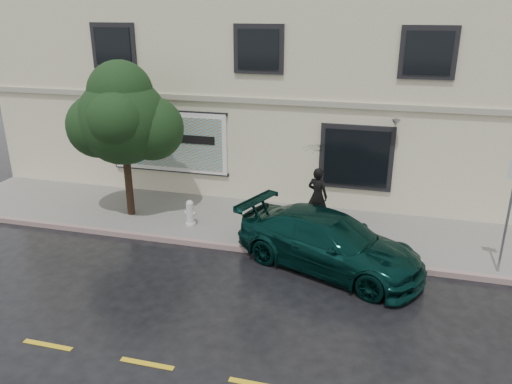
% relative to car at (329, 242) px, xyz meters
% --- Properties ---
extents(ground, '(90.00, 90.00, 0.00)m').
position_rel_car_xyz_m(ground, '(-2.86, -1.20, -0.72)').
color(ground, black).
rests_on(ground, ground).
extents(sidewalk, '(20.00, 3.50, 0.15)m').
position_rel_car_xyz_m(sidewalk, '(-2.86, 2.05, -0.65)').
color(sidewalk, gray).
rests_on(sidewalk, ground).
extents(curb, '(20.00, 0.18, 0.16)m').
position_rel_car_xyz_m(curb, '(-2.86, 0.30, -0.65)').
color(curb, gray).
rests_on(curb, ground).
extents(road_marking, '(19.00, 0.12, 0.01)m').
position_rel_car_xyz_m(road_marking, '(-2.86, -4.70, -0.72)').
color(road_marking, gold).
rests_on(road_marking, ground).
extents(building, '(20.00, 8.12, 7.00)m').
position_rel_car_xyz_m(building, '(-2.86, 7.80, 2.77)').
color(building, beige).
rests_on(building, ground).
extents(billboard, '(4.30, 0.16, 2.20)m').
position_rel_car_xyz_m(billboard, '(-6.06, 3.72, 1.33)').
color(billboard, white).
rests_on(billboard, ground).
extents(car, '(5.44, 3.86, 1.45)m').
position_rel_car_xyz_m(car, '(0.00, 0.00, 0.00)').
color(car, black).
rests_on(car, ground).
extents(pedestrian, '(0.75, 0.62, 1.78)m').
position_rel_car_xyz_m(pedestrian, '(-0.67, 2.45, 0.31)').
color(pedestrian, black).
rests_on(pedestrian, sidewalk).
extents(umbrella, '(1.29, 1.29, 0.81)m').
position_rel_car_xyz_m(umbrella, '(-0.67, 2.45, 1.61)').
color(umbrella, black).
rests_on(umbrella, pedestrian).
extents(street_tree, '(2.70, 2.70, 4.42)m').
position_rel_car_xyz_m(street_tree, '(-6.54, 1.61, 2.48)').
color(street_tree, '#332517').
rests_on(street_tree, sidewalk).
extents(fire_hydrant, '(0.33, 0.31, 0.81)m').
position_rel_car_xyz_m(fire_hydrant, '(-4.36, 1.28, -0.18)').
color(fire_hydrant, beige).
rests_on(fire_hydrant, sidewalk).
extents(sign_pole, '(0.36, 0.10, 2.98)m').
position_rel_car_xyz_m(sign_pole, '(4.22, 0.62, 1.18)').
color(sign_pole, gray).
rests_on(sign_pole, sidewalk).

